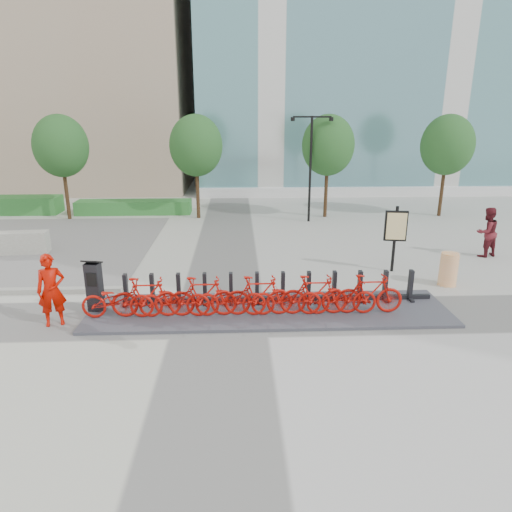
{
  "coord_description": "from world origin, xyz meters",
  "views": [
    {
      "loc": [
        0.48,
        -10.93,
        5.09
      ],
      "look_at": [
        1.0,
        1.5,
        1.2
      ],
      "focal_mm": 32.0,
      "sensor_mm": 36.0,
      "label": 1
    }
  ],
  "objects_px": {
    "kiosk": "(94,286)",
    "worker_red": "(51,290)",
    "jersey_barrier": "(18,243)",
    "construction_barrel": "(448,269)",
    "pedestrian": "(487,232)",
    "bike_0": "(118,300)",
    "map_sign": "(396,229)"
  },
  "relations": [
    {
      "from": "pedestrian",
      "to": "map_sign",
      "type": "bearing_deg",
      "value": 2.06
    },
    {
      "from": "map_sign",
      "to": "jersey_barrier",
      "type": "bearing_deg",
      "value": 178.12
    },
    {
      "from": "worker_red",
      "to": "pedestrian",
      "type": "height_order",
      "value": "same"
    },
    {
      "from": "worker_red",
      "to": "jersey_barrier",
      "type": "relative_size",
      "value": 0.85
    },
    {
      "from": "worker_red",
      "to": "map_sign",
      "type": "height_order",
      "value": "map_sign"
    },
    {
      "from": "pedestrian",
      "to": "map_sign",
      "type": "height_order",
      "value": "map_sign"
    },
    {
      "from": "jersey_barrier",
      "to": "worker_red",
      "type": "bearing_deg",
      "value": -64.73
    },
    {
      "from": "bike_0",
      "to": "worker_red",
      "type": "xyz_separation_m",
      "value": [
        -1.54,
        -0.18,
        0.36
      ]
    },
    {
      "from": "construction_barrel",
      "to": "jersey_barrier",
      "type": "xyz_separation_m",
      "value": [
        -14.8,
        3.98,
        -0.1
      ]
    },
    {
      "from": "jersey_barrier",
      "to": "construction_barrel",
      "type": "bearing_deg",
      "value": -20.25
    },
    {
      "from": "bike_0",
      "to": "worker_red",
      "type": "height_order",
      "value": "worker_red"
    },
    {
      "from": "bike_0",
      "to": "map_sign",
      "type": "relative_size",
      "value": 0.82
    },
    {
      "from": "bike_0",
      "to": "jersey_barrier",
      "type": "distance_m",
      "value": 8.04
    },
    {
      "from": "bike_0",
      "to": "map_sign",
      "type": "bearing_deg",
      "value": -67.18
    },
    {
      "from": "map_sign",
      "to": "bike_0",
      "type": "bearing_deg",
      "value": -148.12
    },
    {
      "from": "pedestrian",
      "to": "map_sign",
      "type": "distance_m",
      "value": 4.29
    },
    {
      "from": "worker_red",
      "to": "pedestrian",
      "type": "distance_m",
      "value": 14.75
    },
    {
      "from": "kiosk",
      "to": "pedestrian",
      "type": "height_order",
      "value": "pedestrian"
    },
    {
      "from": "kiosk",
      "to": "jersey_barrier",
      "type": "xyz_separation_m",
      "value": [
        -4.53,
        5.6,
        -0.35
      ]
    },
    {
      "from": "kiosk",
      "to": "worker_red",
      "type": "xyz_separation_m",
      "value": [
        -0.83,
        -0.69,
        0.16
      ]
    },
    {
      "from": "pedestrian",
      "to": "jersey_barrier",
      "type": "height_order",
      "value": "pedestrian"
    },
    {
      "from": "bike_0",
      "to": "construction_barrel",
      "type": "height_order",
      "value": "bike_0"
    },
    {
      "from": "construction_barrel",
      "to": "jersey_barrier",
      "type": "distance_m",
      "value": 15.32
    },
    {
      "from": "pedestrian",
      "to": "jersey_barrier",
      "type": "bearing_deg",
      "value": -22.6
    },
    {
      "from": "map_sign",
      "to": "construction_barrel",
      "type": "bearing_deg",
      "value": -37.92
    },
    {
      "from": "kiosk",
      "to": "map_sign",
      "type": "distance_m",
      "value": 9.5
    },
    {
      "from": "construction_barrel",
      "to": "map_sign",
      "type": "bearing_deg",
      "value": 133.02
    },
    {
      "from": "bike_0",
      "to": "map_sign",
      "type": "distance_m",
      "value": 9.03
    },
    {
      "from": "bike_0",
      "to": "worker_red",
      "type": "distance_m",
      "value": 1.59
    },
    {
      "from": "bike_0",
      "to": "map_sign",
      "type": "height_order",
      "value": "map_sign"
    },
    {
      "from": "worker_red",
      "to": "construction_barrel",
      "type": "xyz_separation_m",
      "value": [
        11.1,
        2.3,
        -0.4
      ]
    },
    {
      "from": "worker_red",
      "to": "jersey_barrier",
      "type": "distance_m",
      "value": 7.31
    }
  ]
}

